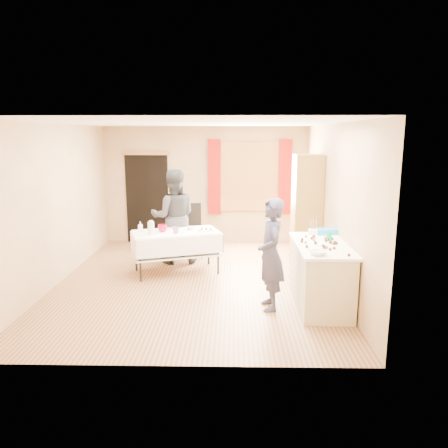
{
  "coord_description": "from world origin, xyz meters",
  "views": [
    {
      "loc": [
        0.63,
        -6.99,
        2.42
      ],
      "look_at": [
        0.49,
        0.0,
        0.99
      ],
      "focal_mm": 35.0,
      "sensor_mm": 36.0,
      "label": 1
    }
  ],
  "objects_px": {
    "chair": "(191,241)",
    "woman": "(174,217)",
    "counter": "(320,275)",
    "party_table": "(176,248)",
    "cabinet": "(307,211)",
    "girl": "(271,254)"
  },
  "relations": [
    {
      "from": "girl",
      "to": "counter",
      "type": "bearing_deg",
      "value": 94.04
    },
    {
      "from": "cabinet",
      "to": "party_table",
      "type": "distance_m",
      "value": 2.47
    },
    {
      "from": "chair",
      "to": "party_table",
      "type": "bearing_deg",
      "value": -108.62
    },
    {
      "from": "counter",
      "to": "party_table",
      "type": "bearing_deg",
      "value": 146.85
    },
    {
      "from": "cabinet",
      "to": "woman",
      "type": "height_order",
      "value": "cabinet"
    },
    {
      "from": "cabinet",
      "to": "chair",
      "type": "distance_m",
      "value": 2.39
    },
    {
      "from": "cabinet",
      "to": "woman",
      "type": "bearing_deg",
      "value": 176.15
    },
    {
      "from": "counter",
      "to": "girl",
      "type": "height_order",
      "value": "girl"
    },
    {
      "from": "cabinet",
      "to": "girl",
      "type": "xyz_separation_m",
      "value": [
        -0.83,
        -2.07,
        -0.25
      ]
    },
    {
      "from": "cabinet",
      "to": "chair",
      "type": "bearing_deg",
      "value": 164.47
    },
    {
      "from": "counter",
      "to": "girl",
      "type": "distance_m",
      "value": 0.81
    },
    {
      "from": "party_table",
      "to": "chair",
      "type": "relative_size",
      "value": 1.59
    },
    {
      "from": "chair",
      "to": "girl",
      "type": "relative_size",
      "value": 0.67
    },
    {
      "from": "woman",
      "to": "counter",
      "type": "bearing_deg",
      "value": 130.27
    },
    {
      "from": "cabinet",
      "to": "woman",
      "type": "relative_size",
      "value": 1.16
    },
    {
      "from": "counter",
      "to": "woman",
      "type": "height_order",
      "value": "woman"
    },
    {
      "from": "party_table",
      "to": "chair",
      "type": "bearing_deg",
      "value": 62.44
    },
    {
      "from": "cabinet",
      "to": "counter",
      "type": "distance_m",
      "value": 2.02
    },
    {
      "from": "party_table",
      "to": "woman",
      "type": "xyz_separation_m",
      "value": [
        -0.12,
        0.63,
        0.45
      ]
    },
    {
      "from": "cabinet",
      "to": "girl",
      "type": "distance_m",
      "value": 2.24
    },
    {
      "from": "party_table",
      "to": "girl",
      "type": "height_order",
      "value": "girl"
    },
    {
      "from": "chair",
      "to": "woman",
      "type": "relative_size",
      "value": 0.59
    }
  ]
}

